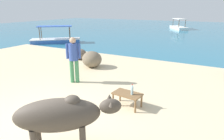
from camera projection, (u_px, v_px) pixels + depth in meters
sand_beach at (39, 124)px, 4.63m from camera, size 18.00×14.00×0.04m
water_surface at (186, 31)px, 23.10m from camera, size 60.00×36.00×0.03m
cow at (61, 115)px, 3.55m from camera, size 1.80×1.48×1.10m
low_bench_table at (127, 95)px, 5.30m from camera, size 0.80×0.51×0.38m
bottle at (132, 90)px, 5.17m from camera, size 0.07×0.07×0.30m
person_standing at (74, 57)px, 6.86m from camera, size 0.45×0.32×1.62m
shore_rock_medium at (92, 59)px, 8.85m from camera, size 1.10×1.06×0.72m
shore_rock_small at (80, 54)px, 10.23m from camera, size 0.95×0.93×0.54m
boat_white at (179, 27)px, 24.87m from camera, size 2.85×3.75×1.29m
boat_blue at (56, 39)px, 15.16m from camera, size 3.60×3.18×1.29m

